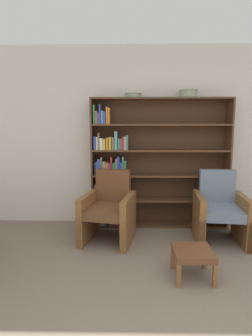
{
  "coord_description": "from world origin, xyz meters",
  "views": [
    {
      "loc": [
        -0.57,
        -1.25,
        1.49
      ],
      "look_at": [
        -0.63,
        2.41,
        0.95
      ],
      "focal_mm": 28.0,
      "sensor_mm": 36.0,
      "label": 1
    }
  ],
  "objects": [
    {
      "name": "armchair_leather",
      "position": [
        -0.86,
        2.16,
        0.41
      ],
      "size": [
        0.76,
        0.79,
        0.93
      ],
      "rotation": [
        0.0,
        0.0,
        2.95
      ],
      "color": "brown",
      "rests_on": "ground"
    },
    {
      "name": "bowl_copper",
      "position": [
        -0.53,
        2.71,
        1.99
      ],
      "size": [
        0.26,
        0.26,
        0.07
      ],
      "color": "gray",
      "rests_on": "bookshelf"
    },
    {
      "name": "bowl_cream",
      "position": [
        0.27,
        2.71,
        2.01
      ],
      "size": [
        0.28,
        0.28,
        0.12
      ],
      "color": "gray",
      "rests_on": "bookshelf"
    },
    {
      "name": "armchair_cushioned",
      "position": [
        0.63,
        2.16,
        0.41
      ],
      "size": [
        0.71,
        0.74,
        0.93
      ],
      "rotation": [
        0.0,
        0.0,
        3.04
      ],
      "color": "brown",
      "rests_on": "ground"
    },
    {
      "name": "wall_back",
      "position": [
        0.0,
        2.9,
        1.38
      ],
      "size": [
        12.0,
        0.06,
        2.75
      ],
      "color": "silver",
      "rests_on": "ground"
    },
    {
      "name": "footstool",
      "position": [
        0.06,
        1.23,
        0.25
      ],
      "size": [
        0.38,
        0.38,
        0.3
      ],
      "color": "brown",
      "rests_on": "ground"
    },
    {
      "name": "bookshelf",
      "position": [
        -0.32,
        2.72,
        0.94
      ],
      "size": [
        2.07,
        0.3,
        1.95
      ],
      "color": "brown",
      "rests_on": "ground"
    }
  ]
}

